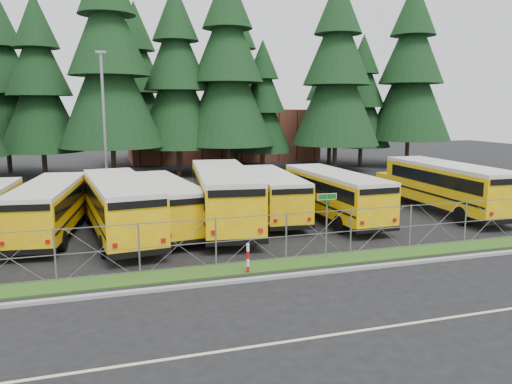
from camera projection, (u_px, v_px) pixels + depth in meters
ground at (299, 251)px, 22.19m from camera, size 120.00×120.00×0.00m
curb at (329, 271)px, 19.26m from camera, size 50.00×0.25×0.12m
grass_verge at (315, 261)px, 20.58m from camera, size 50.00×1.40×0.06m
road_lane_line at (402, 325)px, 14.66m from camera, size 50.00×0.12×0.01m
chainlink_fence at (308, 234)px, 21.08m from camera, size 44.00×0.10×2.00m
brick_building at (222, 134)px, 61.09m from camera, size 22.00×10.00×6.00m
bus_1 at (51, 209)px, 24.63m from camera, size 3.73×10.41×2.67m
bus_2 at (120, 208)px, 24.31m from camera, size 3.81×11.32×2.91m
bus_3 at (163, 205)px, 25.73m from camera, size 3.54×10.24×2.63m
bus_4 at (223, 198)px, 26.53m from camera, size 4.24×12.12×3.11m
bus_5 at (270, 195)px, 28.63m from camera, size 3.23×10.18×2.63m
bus_6 at (332, 196)px, 28.18m from camera, size 2.76×10.50×2.74m
bus_east at (443, 188)px, 30.19m from camera, size 3.00×11.47×2.99m
street_sign at (327, 212)px, 20.63m from camera, size 0.84×0.55×2.81m
striped_bollard at (248, 259)px, 19.04m from camera, size 0.11×0.11×1.20m
light_standard at (104, 119)px, 35.09m from camera, size 0.70×0.35×10.14m
conifer_2 at (39, 87)px, 43.79m from camera, size 7.29×7.29×16.13m
conifer_3 at (109, 65)px, 42.26m from camera, size 8.92×8.92×19.74m
conifer_4 at (177, 81)px, 45.66m from camera, size 7.83×7.83×17.32m
conifer_5 at (228, 72)px, 45.70m from camera, size 8.54×8.54×18.88m
conifer_6 at (263, 106)px, 49.06m from camera, size 5.78×5.78×12.79m
conifer_7 at (337, 76)px, 47.22m from camera, size 8.36×8.36×18.49m
conifer_8 at (362, 101)px, 53.52m from camera, size 6.29×6.29×13.91m
conifer_9 at (411, 75)px, 52.28m from camera, size 8.72×8.72×19.29m
conifer_10 at (3, 85)px, 46.93m from camera, size 7.58×7.58×16.75m
conifer_11 at (136, 85)px, 53.33m from camera, size 7.82×7.82×17.30m
conifer_12 at (236, 84)px, 52.70m from camera, size 7.89×7.89×17.44m
conifer_13 at (331, 94)px, 54.99m from camera, size 7.02×7.02×15.53m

